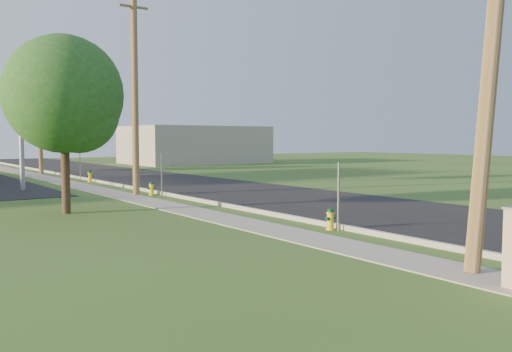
{
  "coord_description": "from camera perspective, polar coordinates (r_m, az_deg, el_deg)",
  "views": [
    {
      "loc": [
        -10.75,
        -7.18,
        2.69
      ],
      "look_at": [
        0.0,
        8.0,
        1.4
      ],
      "focal_mm": 38.0,
      "sensor_mm": 36.0,
      "label": 1
    }
  ],
  "objects": [
    {
      "name": "sign_post_mid",
      "position": [
        25.71,
        -9.9,
        0.14
      ],
      "size": [
        0.05,
        0.04,
        2.0
      ],
      "primitive_type": "cube",
      "color": "gray",
      "rests_on": "ground"
    },
    {
      "name": "distant_building",
      "position": [
        59.58,
        -6.47,
        3.27
      ],
      "size": [
        14.0,
        10.0,
        4.0
      ],
      "primitive_type": "cube",
      "color": "gray",
      "rests_on": "ground"
    },
    {
      "name": "price_pylon",
      "position": [
        30.45,
        -23.61,
        8.8
      ],
      "size": [
        0.34,
        2.04,
        6.85
      ],
      "color": "gray",
      "rests_on": "ground"
    },
    {
      "name": "hydrant_far",
      "position": [
        34.92,
        -17.08,
        -0.01
      ],
      "size": [
        0.4,
        0.36,
        0.78
      ],
      "color": "yellow",
      "rests_on": "ground"
    },
    {
      "name": "utility_pole_mid",
      "position": [
        26.32,
        -12.64,
        8.8
      ],
      "size": [
        1.4,
        0.32,
        9.8
      ],
      "color": "brown",
      "rests_on": "ground"
    },
    {
      "name": "tree_verge",
      "position": [
        20.5,
        -19.26,
        7.67
      ],
      "size": [
        4.2,
        4.2,
        6.36
      ],
      "color": "#332215",
      "rests_on": "ground"
    },
    {
      "name": "sidewalk",
      "position": [
        19.81,
        -6.32,
        -3.82
      ],
      "size": [
        1.5,
        120.0,
        0.03
      ],
      "primitive_type": "cube",
      "color": "gray",
      "rests_on": "ground"
    },
    {
      "name": "hydrant_mid",
      "position": [
        26.07,
        -10.94,
        -1.29
      ],
      "size": [
        0.36,
        0.32,
        0.69
      ],
      "color": "yellow",
      "rests_on": "ground"
    },
    {
      "name": "hydrant_near",
      "position": [
        16.12,
        7.85,
        -4.48
      ],
      "size": [
        0.34,
        0.31,
        0.68
      ],
      "color": "yellow",
      "rests_on": "ground"
    },
    {
      "name": "ground_plane",
      "position": [
        13.21,
        20.71,
        -8.04
      ],
      "size": [
        140.0,
        140.0,
        0.0
      ],
      "primitive_type": "plane",
      "color": "#374F1E",
      "rests_on": "ground"
    },
    {
      "name": "sign_post_far",
      "position": [
        37.09,
        -18.03,
        1.16
      ],
      "size": [
        0.05,
        0.04,
        2.0
      ],
      "primitive_type": "cube",
      "color": "gray",
      "rests_on": "ground"
    },
    {
      "name": "road",
      "position": [
        23.13,
        6.25,
        -2.71
      ],
      "size": [
        8.0,
        120.0,
        0.02
      ],
      "primitive_type": "cube",
      "color": "black",
      "rests_on": "ground"
    },
    {
      "name": "utility_pole_far",
      "position": [
        43.43,
        -21.9,
        6.47
      ],
      "size": [
        1.4,
        0.32,
        9.5
      ],
      "color": "brown",
      "rests_on": "ground"
    },
    {
      "name": "curb",
      "position": [
        20.7,
        -2.07,
        -3.29
      ],
      "size": [
        0.15,
        120.0,
        0.15
      ],
      "primitive_type": "cube",
      "color": "#A19F94",
      "rests_on": "ground"
    },
    {
      "name": "utility_pole_near",
      "position": [
        12.07,
        23.7,
        13.73
      ],
      "size": [
        1.4,
        0.32,
        9.48
      ],
      "color": "brown",
      "rests_on": "ground"
    },
    {
      "name": "sign_post_near",
      "position": [
        15.92,
        8.68,
        -2.17
      ],
      "size": [
        0.05,
        0.04,
        2.0
      ],
      "primitive_type": "cube",
      "color": "gray",
      "rests_on": "ground"
    }
  ]
}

